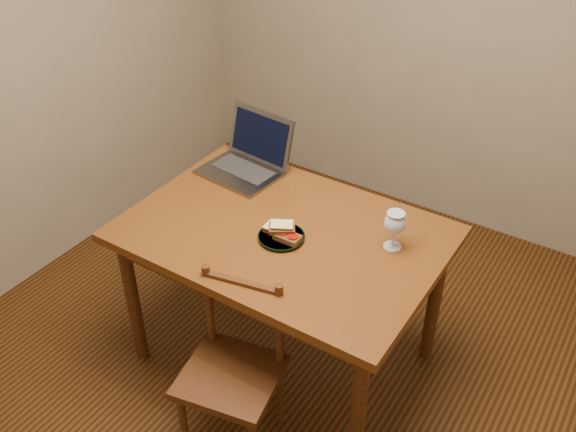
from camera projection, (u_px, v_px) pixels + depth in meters
The scene contains 11 objects.
floor at pixel (295, 374), 2.99m from camera, with size 3.20×3.20×0.02m, color black.
back_wall at pixel (462, 3), 3.33m from camera, with size 3.20×0.02×2.60m, color gray.
left_wall at pixel (1, 35), 2.94m from camera, with size 0.02×3.20×2.60m, color gray.
table at pixel (284, 246), 2.71m from camera, with size 1.30×0.90×0.74m.
chair at pixel (232, 364), 2.47m from camera, with size 0.43×0.42×0.40m.
plate at pixel (281, 237), 2.60m from camera, with size 0.19×0.19×0.02m, color black.
sandwich_cheese at pixel (276, 229), 2.61m from camera, with size 0.10×0.06×0.03m, color #381E0C, non-canonical shape.
sandwich_tomato at pixel (288, 236), 2.57m from camera, with size 0.11×0.06×0.03m, color #381E0C, non-canonical shape.
sandwich_top at pixel (282, 227), 2.58m from camera, with size 0.10×0.06×0.03m, color #381E0C, non-canonical shape.
milk_glass at pixel (394, 230), 2.52m from camera, with size 0.09×0.09×0.17m, color white, non-canonical shape.
laptop at pixel (249, 156), 3.02m from camera, with size 0.39×0.36×0.26m.
Camera 1 is at (1.06, -1.70, 2.33)m, focal length 40.00 mm.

